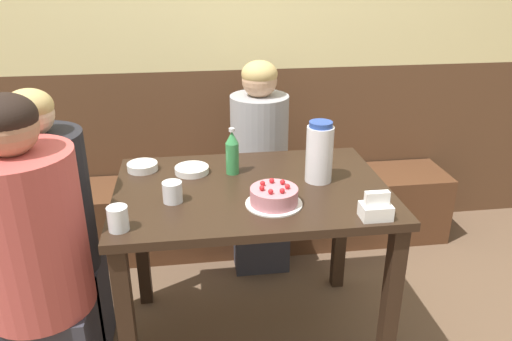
# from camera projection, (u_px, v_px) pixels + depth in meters

# --- Properties ---
(ground_plane) EXTENTS (12.00, 12.00, 0.00)m
(ground_plane) POSITION_uv_depth(u_px,v_px,m) (252.00, 335.00, 2.36)
(ground_plane) COLOR brown
(back_wall) EXTENTS (4.80, 0.04, 2.50)m
(back_wall) POSITION_uv_depth(u_px,v_px,m) (227.00, 33.00, 2.82)
(back_wall) COLOR brown
(back_wall) RESTS_ON ground_plane
(bench_seat) EXTENTS (2.63, 0.38, 0.42)m
(bench_seat) POSITION_uv_depth(u_px,v_px,m) (234.00, 213.00, 3.03)
(bench_seat) COLOR #56331E
(bench_seat) RESTS_ON ground_plane
(dining_table) EXTENTS (1.12, 0.77, 0.78)m
(dining_table) POSITION_uv_depth(u_px,v_px,m) (252.00, 212.00, 2.10)
(dining_table) COLOR black
(dining_table) RESTS_ON ground_plane
(birthday_cake) EXTENTS (0.22, 0.22, 0.09)m
(birthday_cake) POSITION_uv_depth(u_px,v_px,m) (274.00, 196.00, 1.89)
(birthday_cake) COLOR white
(birthday_cake) RESTS_ON dining_table
(water_pitcher) EXTENTS (0.11, 0.11, 0.26)m
(water_pitcher) POSITION_uv_depth(u_px,v_px,m) (319.00, 152.00, 2.06)
(water_pitcher) COLOR white
(water_pitcher) RESTS_ON dining_table
(soju_bottle) EXTENTS (0.06, 0.06, 0.21)m
(soju_bottle) POSITION_uv_depth(u_px,v_px,m) (232.00, 152.00, 2.14)
(soju_bottle) COLOR #388E4C
(soju_bottle) RESTS_ON dining_table
(napkin_holder) EXTENTS (0.11, 0.08, 0.11)m
(napkin_holder) POSITION_uv_depth(u_px,v_px,m) (376.00, 209.00, 1.79)
(napkin_holder) COLOR white
(napkin_holder) RESTS_ON dining_table
(bowl_soup_white) EXTENTS (0.15, 0.15, 0.03)m
(bowl_soup_white) POSITION_uv_depth(u_px,v_px,m) (192.00, 170.00, 2.18)
(bowl_soup_white) COLOR white
(bowl_soup_white) RESTS_ON dining_table
(bowl_rice_small) EXTENTS (0.13, 0.13, 0.03)m
(bowl_rice_small) POSITION_uv_depth(u_px,v_px,m) (142.00, 167.00, 2.21)
(bowl_rice_small) COLOR white
(bowl_rice_small) RESTS_ON dining_table
(glass_water_tall) EXTENTS (0.08, 0.08, 0.08)m
(glass_water_tall) POSITION_uv_depth(u_px,v_px,m) (172.00, 192.00, 1.91)
(glass_water_tall) COLOR silver
(glass_water_tall) RESTS_ON dining_table
(glass_tumbler_short) EXTENTS (0.07, 0.07, 0.09)m
(glass_tumbler_short) POSITION_uv_depth(u_px,v_px,m) (118.00, 219.00, 1.71)
(glass_tumbler_short) COLOR silver
(glass_tumbler_short) RESTS_ON dining_table
(person_teal_shirt) EXTENTS (0.39, 0.39, 1.26)m
(person_teal_shirt) POSITION_uv_depth(u_px,v_px,m) (35.00, 264.00, 1.80)
(person_teal_shirt) COLOR #33333D
(person_teal_shirt) RESTS_ON ground_plane
(person_pale_blue_shirt) EXTENTS (0.35, 0.35, 1.21)m
(person_pale_blue_shirt) POSITION_uv_depth(u_px,v_px,m) (53.00, 239.00, 2.04)
(person_pale_blue_shirt) COLOR #33333D
(person_pale_blue_shirt) RESTS_ON ground_plane
(person_grey_tee) EXTENTS (0.31, 0.34, 1.17)m
(person_grey_tee) POSITION_uv_depth(u_px,v_px,m) (259.00, 174.00, 2.75)
(person_grey_tee) COLOR #33333D
(person_grey_tee) RESTS_ON ground_plane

